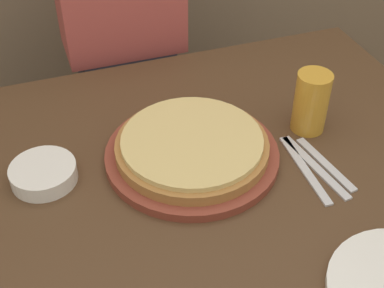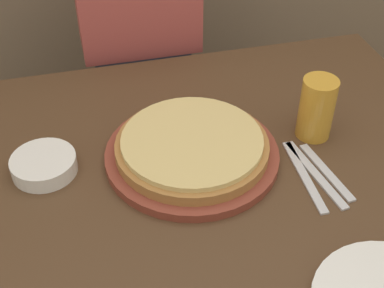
% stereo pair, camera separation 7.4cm
% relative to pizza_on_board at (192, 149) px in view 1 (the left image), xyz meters
% --- Properties ---
extents(dining_table, '(1.13, 1.03, 0.71)m').
position_rel_pizza_on_board_xyz_m(dining_table, '(0.05, -0.09, -0.38)').
color(dining_table, '#4C331E').
rests_on(dining_table, ground_plane).
extents(pizza_on_board, '(0.37, 0.37, 0.06)m').
position_rel_pizza_on_board_xyz_m(pizza_on_board, '(0.00, 0.00, 0.00)').
color(pizza_on_board, brown).
rests_on(pizza_on_board, dining_table).
extents(beer_glass, '(0.08, 0.08, 0.14)m').
position_rel_pizza_on_board_xyz_m(beer_glass, '(0.29, 0.01, 0.05)').
color(beer_glass, gold).
rests_on(beer_glass, dining_table).
extents(side_bowl, '(0.14, 0.14, 0.04)m').
position_rel_pizza_on_board_xyz_m(side_bowl, '(-0.31, 0.04, -0.01)').
color(side_bowl, white).
rests_on(side_bowl, dining_table).
extents(fork, '(0.03, 0.22, 0.00)m').
position_rel_pizza_on_board_xyz_m(fork, '(0.21, -0.11, -0.02)').
color(fork, silver).
rests_on(fork, dining_table).
extents(dinner_knife, '(0.05, 0.22, 0.00)m').
position_rel_pizza_on_board_xyz_m(dinner_knife, '(0.24, -0.11, -0.02)').
color(dinner_knife, silver).
rests_on(dinner_knife, dining_table).
extents(spoon, '(0.04, 0.19, 0.00)m').
position_rel_pizza_on_board_xyz_m(spoon, '(0.26, -0.11, -0.02)').
color(spoon, silver).
rests_on(spoon, dining_table).
extents(diner_person, '(0.33, 0.20, 1.29)m').
position_rel_pizza_on_board_xyz_m(diner_person, '(-0.02, 0.56, -0.10)').
color(diner_person, '#33333D').
rests_on(diner_person, ground_plane).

